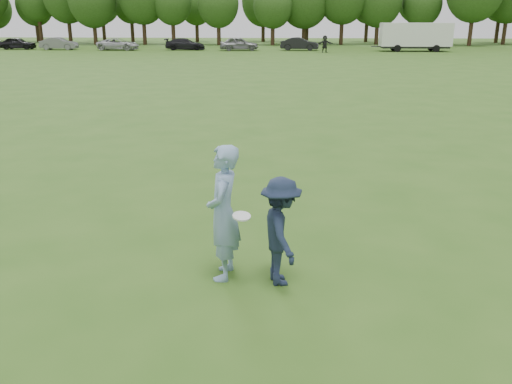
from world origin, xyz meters
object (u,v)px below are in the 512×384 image
Objects in this scene: player_far_d at (325,44)px; car_e at (239,44)px; car_d at (185,44)px; car_b at (59,44)px; cargo_trailer at (415,36)px; car_f at (300,44)px; thrower at (223,213)px; car_c at (118,44)px; defender at (281,231)px; car_a at (18,43)px.

player_far_d is 10.53m from car_e.
car_d is at bearing 76.67° from car_e.
cargo_trailer is at bearing -93.21° from car_b.
thrower is at bearing -176.01° from car_f.
thrower reaches higher than player_far_d.
thrower reaches higher than car_b.
car_c is 0.56× the size of cargo_trailer.
car_e is 1.01× the size of car_f.
defender is at bearing -157.18° from car_b.
car_c is (-20.70, 58.96, -0.14)m from defender.
car_b is (-32.12, 3.40, -0.21)m from player_far_d.
car_b is 29.36m from car_f.
player_far_d reaches higher than car_e.
car_e is 0.51× the size of cargo_trailer.
car_a is at bearing -149.05° from thrower.
car_f is (-2.77, 3.98, -0.20)m from player_far_d.
car_c is at bearing 4.81° from defender.
car_d is (-16.64, 3.89, -0.25)m from player_far_d.
defender is 59.45m from car_e.
car_b is at bearing 10.89° from defender.
car_d is 0.53× the size of cargo_trailer.
car_d is (20.96, -0.10, -0.04)m from car_a.
thrower is at bearing -159.31° from car_c.
cargo_trailer is at bearing -88.14° from car_c.
car_f is (1.17, 59.87, -0.09)m from defender.
car_d is at bearing -2.53° from defender.
car_a is at bearing 14.82° from defender.
defender is 0.33× the size of car_c.
cargo_trailer is at bearing -93.57° from car_a.
car_a is 0.95× the size of car_f.
defender is at bearing -158.59° from car_c.
car_f is 13.45m from cargo_trailer.
car_d is 1.05× the size of car_f.
thrower is 68.13m from car_a.
thrower is 59.22m from car_e.
car_a is 34.84m from car_f.
thrower is 0.46× the size of car_f.
thrower is 62.07m from car_c.
car_d is at bearing -90.77° from car_b.
car_b reaches higher than car_d.
thrower is at bearing -157.83° from car_b.
defender is 0.35× the size of car_d.
thrower is 59.75m from car_f.
defender reaches higher than car_a.
car_b is (-27.30, 59.13, -0.33)m from thrower.
defender is 61.11m from car_d.
defender is 65.63m from car_b.
car_e is 7.28m from car_f.
player_far_d is at bearing -95.06° from car_c.
car_d is (-11.82, 59.63, -0.36)m from thrower.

